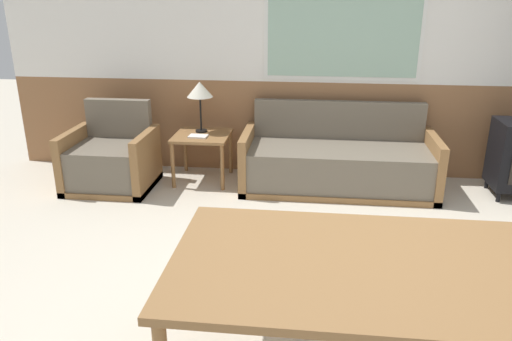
{
  "coord_description": "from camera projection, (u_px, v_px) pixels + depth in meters",
  "views": [
    {
      "loc": [
        -0.22,
        -2.73,
        1.94
      ],
      "look_at": [
        -0.66,
        1.04,
        0.56
      ],
      "focal_mm": 35.0,
      "sensor_mm": 36.0,
      "label": 1
    }
  ],
  "objects": [
    {
      "name": "book_stack",
      "position": [
        198.0,
        136.0,
        5.14
      ],
      "size": [
        0.2,
        0.14,
        0.02
      ],
      "color": "white",
      "rests_on": "side_table"
    },
    {
      "name": "wall_back",
      "position": [
        337.0,
        49.0,
        5.17
      ],
      "size": [
        7.2,
        0.09,
        2.7
      ],
      "color": "#8E603D",
      "rests_on": "ground_plane"
    },
    {
      "name": "couch",
      "position": [
        338.0,
        164.0,
        5.1
      ],
      "size": [
        1.94,
        0.8,
        0.84
      ],
      "color": "olive",
      "rests_on": "ground_plane"
    },
    {
      "name": "ground_plane",
      "position": [
        340.0,
        312.0,
        3.18
      ],
      "size": [
        16.0,
        16.0,
        0.0
      ],
      "primitive_type": "plane",
      "color": "beige"
    },
    {
      "name": "armchair",
      "position": [
        111.0,
        162.0,
        5.13
      ],
      "size": [
        0.85,
        0.74,
        0.86
      ],
      "rotation": [
        0.0,
        0.0,
        0.17
      ],
      "color": "olive",
      "rests_on": "ground_plane"
    },
    {
      "name": "table_lamp",
      "position": [
        200.0,
        91.0,
        5.18
      ],
      "size": [
        0.27,
        0.27,
        0.54
      ],
      "color": "black",
      "rests_on": "side_table"
    },
    {
      "name": "side_table",
      "position": [
        202.0,
        141.0,
        5.26
      ],
      "size": [
        0.57,
        0.57,
        0.51
      ],
      "color": "olive",
      "rests_on": "ground_plane"
    },
    {
      "name": "dining_table",
      "position": [
        402.0,
        275.0,
        2.31
      ],
      "size": [
        2.17,
        1.05,
        0.75
      ],
      "color": "olive",
      "rests_on": "ground_plane"
    }
  ]
}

